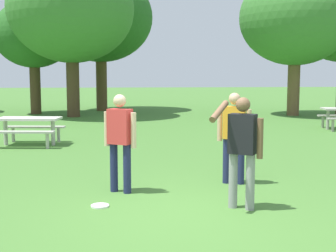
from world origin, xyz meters
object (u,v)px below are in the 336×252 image
Objects in this scene: person_thrower at (242,144)px; picnic_table_near at (29,125)px; tree_slender_mid at (100,18)px; tree_back_left at (296,18)px; person_bystander at (234,132)px; tree_broad_center at (34,35)px; tree_far_right at (71,10)px; frisbee at (100,206)px; person_catcher at (120,137)px.

person_thrower reaches higher than picnic_table_near.
tree_slender_mid is 1.07× the size of tree_back_left.
picnic_table_near is at bearing -96.85° from tree_slender_mid.
person_bystander reaches higher than picnic_table_near.
tree_far_right is at bearing -40.52° from tree_broad_center.
frisbee is 17.16m from tree_back_left.
tree_slender_mid reaches higher than person_thrower.
tree_broad_center is at bearing 105.48° from person_catcher.
person_bystander reaches higher than frisbee.
picnic_table_near is at bearing 132.98° from person_bystander.
tree_far_right is at bearing 107.86° from person_bystander.
person_thrower is 6.02× the size of frisbee.
tree_far_right is (-1.96, 14.56, 4.83)m from frisbee.
person_thrower is 0.23× the size of tree_far_right.
tree_broad_center reaches higher than person_catcher.
tree_far_right is 1.07× the size of tree_back_left.
person_catcher is 16.10m from tree_back_left.
tree_far_right is at bearing 97.68° from frisbee.
person_thrower is at bearing -74.82° from tree_far_right.
tree_slender_mid is at bearing 72.09° from tree_far_right.
tree_far_right reaches higher than tree_slender_mid.
person_catcher is 0.30× the size of tree_broad_center.
frisbee is at bearing -76.26° from tree_broad_center.
tree_slender_mid reaches higher than tree_back_left.
person_thrower is 16.29m from tree_back_left.
tree_slender_mid is at bearing 29.30° from tree_broad_center.
frisbee is 0.04× the size of tree_back_left.
frisbee is at bearing -110.51° from person_catcher.
person_bystander is at bearing 80.50° from person_thrower.
person_catcher is at bearing -120.88° from tree_back_left.
picnic_table_near is 0.27× the size of tree_back_left.
person_bystander is at bearing -79.34° from tree_slender_mid.
person_thrower is 1.57m from person_bystander.
person_catcher is at bearing -64.38° from picnic_table_near.
person_bystander is 2.79m from frisbee.
person_thrower is 2.30m from frisbee.
frisbee is 0.15× the size of picnic_table_near.
person_bystander is 0.23× the size of tree_slender_mid.
person_bystander is 0.30× the size of tree_broad_center.
person_bystander is 6.02× the size of frisbee.
tree_back_left is (6.03, 13.04, 3.62)m from person_bystander.
frisbee is at bearing -69.84° from picnic_table_near.
tree_back_left is (6.29, 14.59, 3.60)m from person_thrower.
tree_back_left reaches higher than tree_broad_center.
tree_back_left reaches higher than frisbee.
tree_broad_center is at bearing 103.74° from frisbee.
tree_broad_center reaches higher than frisbee.
person_bystander is at bearing -72.14° from tree_far_right.
tree_back_left reaches higher than picnic_table_near.
tree_broad_center is 2.83m from tree_far_right.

